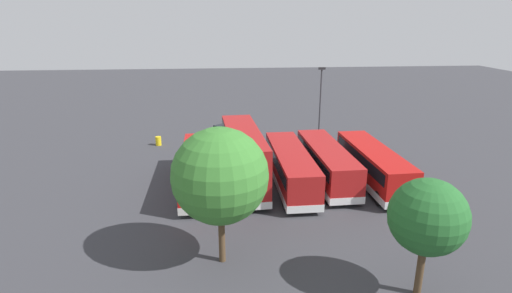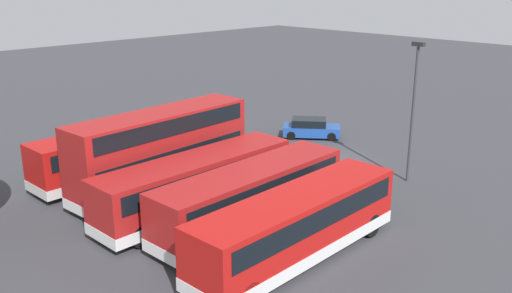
{
  "view_description": "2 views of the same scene",
  "coord_description": "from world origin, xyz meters",
  "px_view_note": "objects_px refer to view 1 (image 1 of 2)",
  "views": [
    {
      "loc": [
        5.31,
        41.45,
        12.92
      ],
      "look_at": [
        1.9,
        4.63,
        1.14
      ],
      "focal_mm": 28.19,
      "sensor_mm": 36.0,
      "label": 1
    },
    {
      "loc": [
        -20.93,
        28.17,
        11.71
      ],
      "look_at": [
        2.17,
        5.09,
        1.56
      ],
      "focal_mm": 39.21,
      "sensor_mm": 36.0,
      "label": 2
    }
  ],
  "objects_px": {
    "bus_double_decker_fourth": "(244,156)",
    "bus_single_deck_fifth": "(199,168)",
    "bus_single_deck_third": "(291,167)",
    "waste_bin_yellow": "(158,141)",
    "bus_single_deck_near_end": "(373,164)",
    "lamp_post_tall": "(320,99)",
    "car_hatchback_silver": "(227,131)",
    "bus_single_deck_second": "(327,162)"
  },
  "relations": [
    {
      "from": "bus_single_deck_third",
      "to": "waste_bin_yellow",
      "type": "bearing_deg",
      "value": -44.74
    },
    {
      "from": "bus_single_deck_near_end",
      "to": "bus_single_deck_fifth",
      "type": "height_order",
      "value": "same"
    },
    {
      "from": "waste_bin_yellow",
      "to": "bus_single_deck_near_end",
      "type": "bearing_deg",
      "value": 147.31
    },
    {
      "from": "bus_double_decker_fourth",
      "to": "waste_bin_yellow",
      "type": "relative_size",
      "value": 11.61
    },
    {
      "from": "car_hatchback_silver",
      "to": "lamp_post_tall",
      "type": "xyz_separation_m",
      "value": [
        -9.9,
        3.04,
        4.04
      ]
    },
    {
      "from": "bus_double_decker_fourth",
      "to": "lamp_post_tall",
      "type": "xyz_separation_m",
      "value": [
        -8.9,
        -11.08,
        2.3
      ]
    },
    {
      "from": "bus_double_decker_fourth",
      "to": "bus_single_deck_fifth",
      "type": "xyz_separation_m",
      "value": [
        3.6,
        0.22,
        -0.83
      ]
    },
    {
      "from": "bus_double_decker_fourth",
      "to": "lamp_post_tall",
      "type": "bearing_deg",
      "value": -128.77
    },
    {
      "from": "lamp_post_tall",
      "to": "waste_bin_yellow",
      "type": "height_order",
      "value": "lamp_post_tall"
    },
    {
      "from": "bus_double_decker_fourth",
      "to": "bus_single_deck_fifth",
      "type": "height_order",
      "value": "bus_double_decker_fourth"
    },
    {
      "from": "bus_single_deck_near_end",
      "to": "lamp_post_tall",
      "type": "relative_size",
      "value": 1.36
    },
    {
      "from": "bus_single_deck_second",
      "to": "bus_double_decker_fourth",
      "type": "relative_size",
      "value": 0.99
    },
    {
      "from": "bus_single_deck_third",
      "to": "lamp_post_tall",
      "type": "distance_m",
      "value": 13.11
    },
    {
      "from": "bus_single_deck_second",
      "to": "bus_single_deck_fifth",
      "type": "relative_size",
      "value": 0.97
    },
    {
      "from": "bus_double_decker_fourth",
      "to": "car_hatchback_silver",
      "type": "height_order",
      "value": "bus_double_decker_fourth"
    },
    {
      "from": "car_hatchback_silver",
      "to": "bus_single_deck_near_end",
      "type": "bearing_deg",
      "value": 127.87
    },
    {
      "from": "bus_single_deck_second",
      "to": "car_hatchback_silver",
      "type": "height_order",
      "value": "bus_single_deck_second"
    },
    {
      "from": "bus_single_deck_third",
      "to": "bus_double_decker_fourth",
      "type": "relative_size",
      "value": 1.02
    },
    {
      "from": "bus_single_deck_near_end",
      "to": "bus_double_decker_fourth",
      "type": "distance_m",
      "value": 10.54
    },
    {
      "from": "car_hatchback_silver",
      "to": "bus_single_deck_second",
      "type": "bearing_deg",
      "value": 119.42
    },
    {
      "from": "bus_single_deck_near_end",
      "to": "bus_single_deck_fifth",
      "type": "bearing_deg",
      "value": -1.76
    },
    {
      "from": "bus_single_deck_third",
      "to": "waste_bin_yellow",
      "type": "relative_size",
      "value": 11.86
    },
    {
      "from": "bus_single_deck_near_end",
      "to": "bus_single_deck_third",
      "type": "bearing_deg",
      "value": -0.8
    },
    {
      "from": "car_hatchback_silver",
      "to": "waste_bin_yellow",
      "type": "distance_m",
      "value": 7.88
    },
    {
      "from": "bus_single_deck_second",
      "to": "car_hatchback_silver",
      "type": "xyz_separation_m",
      "value": [
        7.86,
        -13.93,
        -0.92
      ]
    },
    {
      "from": "bus_single_deck_third",
      "to": "bus_single_deck_fifth",
      "type": "distance_m",
      "value": 7.34
    },
    {
      "from": "bus_double_decker_fourth",
      "to": "bus_single_deck_near_end",
      "type": "bearing_deg",
      "value": 176.46
    },
    {
      "from": "bus_single_deck_third",
      "to": "bus_double_decker_fourth",
      "type": "distance_m",
      "value": 3.86
    },
    {
      "from": "bus_single_deck_second",
      "to": "bus_single_deck_third",
      "type": "bearing_deg",
      "value": 13.36
    },
    {
      "from": "bus_double_decker_fourth",
      "to": "car_hatchback_silver",
      "type": "bearing_deg",
      "value": -85.98
    },
    {
      "from": "bus_single_deck_near_end",
      "to": "bus_double_decker_fourth",
      "type": "bearing_deg",
      "value": -3.54
    },
    {
      "from": "car_hatchback_silver",
      "to": "lamp_post_tall",
      "type": "bearing_deg",
      "value": 162.94
    },
    {
      "from": "car_hatchback_silver",
      "to": "lamp_post_tall",
      "type": "relative_size",
      "value": 0.54
    },
    {
      "from": "bus_single_deck_third",
      "to": "bus_single_deck_fifth",
      "type": "bearing_deg",
      "value": -2.64
    },
    {
      "from": "bus_single_deck_third",
      "to": "bus_single_deck_fifth",
      "type": "relative_size",
      "value": 1.01
    },
    {
      "from": "bus_single_deck_third",
      "to": "bus_single_deck_fifth",
      "type": "xyz_separation_m",
      "value": [
        7.33,
        -0.34,
        -0.0
      ]
    },
    {
      "from": "bus_single_deck_near_end",
      "to": "bus_single_deck_second",
      "type": "relative_size",
      "value": 1.01
    },
    {
      "from": "bus_single_deck_second",
      "to": "bus_single_deck_near_end",
      "type": "bearing_deg",
      "value": 166.98
    },
    {
      "from": "bus_single_deck_near_end",
      "to": "bus_single_deck_fifth",
      "type": "xyz_separation_m",
      "value": [
        14.09,
        -0.43,
        0.0
      ]
    },
    {
      "from": "bus_single_deck_near_end",
      "to": "bus_single_deck_third",
      "type": "height_order",
      "value": "same"
    },
    {
      "from": "bus_single_deck_fifth",
      "to": "lamp_post_tall",
      "type": "xyz_separation_m",
      "value": [
        -12.5,
        -11.3,
        3.12
      ]
    },
    {
      "from": "bus_single_deck_third",
      "to": "car_hatchback_silver",
      "type": "height_order",
      "value": "bus_single_deck_third"
    }
  ]
}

